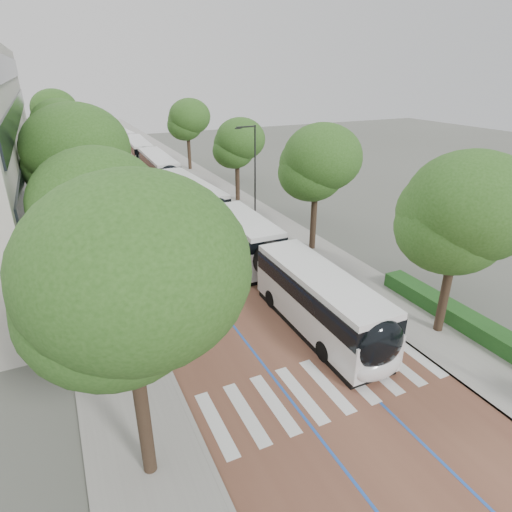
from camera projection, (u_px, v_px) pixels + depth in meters
The scene contains 19 objects.
ground at pixel (336, 402), 17.31m from camera, with size 160.00×160.00×0.00m, color #51544C.
road at pixel (138, 182), 50.33m from camera, with size 11.00×140.00×0.02m, color brown.
sidewalk_left at pixel (69, 189), 47.36m from camera, with size 4.00×140.00×0.12m, color gray.
sidewalk_right at pixel (198, 176), 53.26m from camera, with size 4.00×140.00×0.12m, color gray.
kerb_left at pixel (87, 187), 48.11m from camera, with size 0.20×140.00×0.14m, color gray.
kerb_right at pixel (184, 177), 52.51m from camera, with size 0.20×140.00×0.14m, color gray.
zebra_crossing at pixel (326, 385), 18.20m from camera, with size 10.55×3.60×0.01m.
lane_line_left at pixel (124, 184), 49.70m from camera, with size 0.12×126.00×0.01m, color #2351B0.
lane_line_right at pixel (151, 181), 50.95m from camera, with size 0.12×126.00×0.01m, color #2351B0.
hedge at pixel (492, 336), 20.67m from camera, with size 1.20×14.00×0.80m, color #1D4A19.
streetlight_far at pixel (253, 166), 36.13m from camera, with size 1.82×0.20×8.00m.
lamp_post_left at pixel (133, 263), 19.85m from camera, with size 0.14×0.14×8.00m, color #2A2A2C.
trees_left at pixel (68, 151), 31.74m from camera, with size 6.41×61.04×10.02m.
trees_right at pixel (279, 155), 33.94m from camera, with size 5.90×47.56×8.63m.
lead_bus at pixel (283, 272), 24.66m from camera, with size 2.73×18.42×3.20m.
bus_queued_0 at pixel (192, 199), 38.17m from camera, with size 3.21×12.52×3.20m.
bus_queued_1 at pixel (159, 169), 49.45m from camera, with size 2.86×12.46×3.20m.
bus_queued_2 at pixel (139, 152), 59.82m from camera, with size 3.06×12.50×3.20m.
bus_queued_3 at pixel (120, 139), 70.15m from camera, with size 3.20×12.52×3.20m.
Camera 1 is at (-8.70, -10.73, 12.43)m, focal length 30.00 mm.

